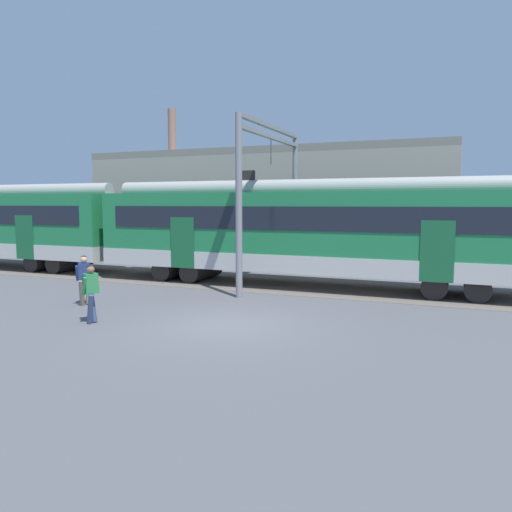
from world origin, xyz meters
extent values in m
plane|color=#515156|center=(0.00, 0.00, 0.00)|extent=(160.00, 160.00, 0.00)
cube|color=#605951|center=(-10.74, 7.02, 0.01)|extent=(80.00, 4.40, 0.01)
cube|color=#B7B7B2|center=(0.26, 7.02, 1.05)|extent=(18.00, 3.06, 0.70)
cube|color=#1E7542|center=(0.26, 7.02, 2.60)|extent=(18.00, 3.00, 2.40)
cube|color=black|center=(0.26, 5.51, 2.80)|extent=(16.56, 0.03, 0.90)
cube|color=#165731|center=(5.21, 5.50, 1.75)|extent=(1.10, 0.04, 2.10)
cube|color=#165731|center=(-4.69, 5.50, 1.75)|extent=(1.10, 0.04, 2.10)
cylinder|color=#9C9C97|center=(0.26, 7.02, 3.98)|extent=(17.64, 0.70, 0.70)
cube|color=black|center=(-2.44, 7.02, 4.53)|extent=(0.70, 0.12, 0.40)
cylinder|color=black|center=(6.54, 7.02, 0.45)|extent=(0.90, 2.40, 0.90)
cylinder|color=black|center=(5.14, 7.02, 0.45)|extent=(0.90, 2.40, 0.90)
cylinder|color=black|center=(-4.62, 7.02, 0.45)|extent=(0.90, 2.40, 0.90)
cylinder|color=black|center=(-6.02, 7.02, 0.45)|extent=(0.90, 2.40, 0.90)
cube|color=#165731|center=(-13.39, 5.50, 1.75)|extent=(1.10, 0.04, 2.10)
cylinder|color=black|center=(-12.06, 7.02, 0.45)|extent=(0.90, 2.40, 0.90)
cylinder|color=black|center=(-13.46, 7.02, 0.45)|extent=(0.90, 2.40, 0.90)
cylinder|color=#6B6051|center=(-5.54, 0.47, 0.43)|extent=(0.33, 0.38, 0.87)
cylinder|color=#6B6051|center=(-5.55, 0.80, 0.43)|extent=(0.33, 0.38, 0.87)
cube|color=navy|center=(-5.54, 0.63, 1.14)|extent=(0.43, 0.40, 0.56)
cylinder|color=navy|center=(-5.41, 0.82, 1.09)|extent=(0.21, 0.25, 0.52)
cylinder|color=navy|center=(-5.68, 0.44, 1.09)|extent=(0.21, 0.25, 0.52)
sphere|color=tan|center=(-5.53, 0.62, 1.53)|extent=(0.22, 0.22, 0.22)
sphere|color=black|center=(-5.54, 0.63, 1.56)|extent=(0.20, 0.20, 0.20)
cube|color=black|center=(-5.65, 0.78, 1.16)|extent=(0.32, 0.29, 0.40)
cylinder|color=navy|center=(-3.55, -1.44, 0.43)|extent=(0.38, 0.30, 0.87)
cylinder|color=navy|center=(-3.71, -1.15, 0.43)|extent=(0.38, 0.30, 0.87)
cube|color=#2D7F47|center=(-3.63, -1.29, 1.14)|extent=(0.38, 0.43, 0.56)
cylinder|color=#2D7F47|center=(-3.60, -1.06, 1.09)|extent=(0.26, 0.19, 0.52)
cylinder|color=#2D7F47|center=(-3.66, -1.53, 1.09)|extent=(0.26, 0.19, 0.52)
sphere|color=brown|center=(-3.61, -1.30, 1.53)|extent=(0.22, 0.22, 0.22)
sphere|color=black|center=(-3.63, -1.29, 1.56)|extent=(0.20, 0.20, 0.20)
cube|color=black|center=(-3.79, -1.21, 1.16)|extent=(0.27, 0.32, 0.40)
cylinder|color=gray|center=(-1.37, 3.82, 3.25)|extent=(0.24, 0.24, 6.50)
cylinder|color=gray|center=(-1.37, 10.22, 3.25)|extent=(0.24, 0.24, 6.50)
cube|color=gray|center=(-1.37, 7.02, 6.45)|extent=(0.20, 6.40, 0.16)
cube|color=gray|center=(-1.37, 7.02, 6.05)|extent=(0.20, 6.40, 0.16)
cylinder|color=black|center=(-1.37, 7.02, 5.45)|extent=(0.03, 0.03, 1.00)
cube|color=gray|center=(-4.69, 15.04, 3.00)|extent=(21.00, 5.00, 6.00)
cube|color=gray|center=(-4.69, 15.04, 6.20)|extent=(21.00, 5.00, 0.40)
cylinder|color=#8C6656|center=(-10.99, 15.04, 7.60)|extent=(0.50, 0.50, 3.20)
camera|label=1|loc=(5.91, -12.30, 3.38)|focal=35.00mm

